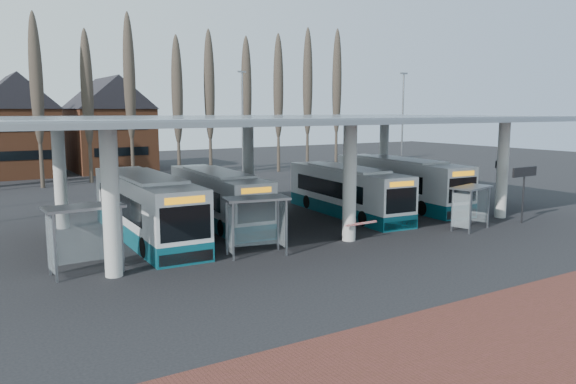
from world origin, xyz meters
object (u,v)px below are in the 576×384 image
bus_3 (399,183)px  bus_2 (346,192)px  shelter_0 (84,224)px  shelter_2 (469,198)px  shelter_1 (255,213)px  bus_1 (217,198)px  bus_0 (146,208)px

bus_3 → bus_2: bearing=-166.6°
shelter_0 → shelter_2: (20.29, -2.49, -0.27)m
bus_2 → shelter_1: 11.50m
bus_3 → shelter_1: bearing=-152.0°
shelter_1 → shelter_2: shelter_1 is taller
bus_1 → shelter_2: bus_1 is taller
bus_0 → bus_1: size_ratio=1.07×
bus_3 → shelter_0: 23.31m
shelter_1 → bus_0: bearing=130.0°
shelter_1 → shelter_2: size_ratio=1.10×
bus_3 → shelter_0: (-22.61, -5.67, 0.48)m
shelter_1 → shelter_2: 12.98m
bus_1 → shelter_0: 11.31m
bus_0 → bus_2: 13.11m
shelter_0 → bus_1: bearing=34.3°
bus_0 → bus_2: size_ratio=1.08×
bus_0 → bus_3: (18.48, 0.80, -0.02)m
bus_0 → shelter_0: (-4.13, -4.87, 0.47)m
bus_0 → bus_3: 18.50m
bus_3 → shelter_0: bus_3 is taller
bus_2 → shelter_1: bearing=-144.0°
bus_2 → bus_3: size_ratio=0.93×
bus_0 → shelter_1: size_ratio=3.86×
bus_1 → bus_2: 8.40m
bus_3 → shelter_1: (-15.23, -6.80, 0.41)m
bus_1 → shelter_2: size_ratio=3.95×
bus_0 → shelter_0: bus_0 is taller
bus_1 → shelter_1: (-1.69, -7.86, 0.51)m
bus_1 → bus_2: bus_1 is taller
bus_3 → shelter_1: 16.68m
bus_2 → shelter_1: (-9.85, -5.90, 0.52)m
shelter_2 → shelter_1: bearing=159.9°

